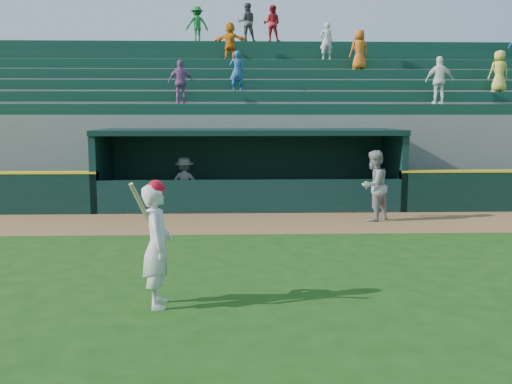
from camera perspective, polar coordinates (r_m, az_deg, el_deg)
ground at (r=10.68m, az=0.30°, el=-8.10°), size 120.00×120.00×0.00m
warning_track at (r=15.44m, az=-0.43°, el=-3.12°), size 40.00×3.00×0.01m
dugout_player_front at (r=15.99m, az=11.69°, el=0.61°), size 1.20×1.18×1.95m
dugout_player_inside at (r=18.17m, az=-7.14°, el=0.97°), size 1.05×0.63×1.58m
dugout at (r=18.34m, az=-0.70°, el=2.87°), size 9.40×2.80×2.46m
stands at (r=22.84m, az=-0.88°, el=6.45°), size 34.50×6.25×7.58m
batter_at_plate at (r=8.79m, az=-9.86°, el=-5.12°), size 0.59×0.82×1.97m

